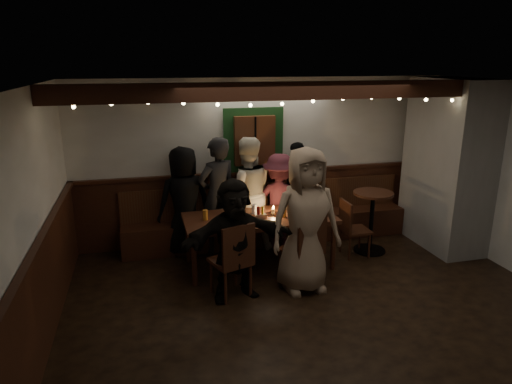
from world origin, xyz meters
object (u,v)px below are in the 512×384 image
object	(u,v)px
chair_end	(351,225)
person_c	(247,194)
high_top	(372,214)
person_a	(184,201)
person_f	(234,240)
dining_table	(259,221)
person_b	(218,196)
chair_near_right	(306,245)
person_d	(279,201)
person_e	(298,193)
person_g	(305,221)
chair_near_left	(234,257)

from	to	relation	value
chair_end	person_c	bearing A→B (deg)	153.72
high_top	person_a	xyz separation A→B (m)	(-2.76, 0.66, 0.22)
high_top	person_f	distance (m)	2.48
dining_table	person_b	distance (m)	0.85
chair_near_right	person_c	world-z (taller)	person_c
chair_near_right	person_c	bearing A→B (deg)	106.63
chair_end	person_a	distance (m)	2.51
chair_end	person_b	distance (m)	2.04
person_c	person_d	xyz separation A→B (m)	(0.50, -0.08, -0.13)
person_a	person_d	size ratio (longest dim) A/B	1.11
dining_table	person_d	distance (m)	0.80
person_c	person_d	distance (m)	0.52
chair_end	person_b	world-z (taller)	person_b
high_top	person_e	bearing A→B (deg)	146.59
chair_end	person_a	xyz separation A→B (m)	(-2.38, 0.74, 0.34)
dining_table	high_top	world-z (taller)	high_top
chair_near_right	high_top	bearing A→B (deg)	31.43
person_a	chair_near_right	bearing A→B (deg)	119.44
chair_near_right	chair_end	xyz separation A→B (m)	(0.99, 0.75, -0.09)
person_a	person_b	world-z (taller)	person_b
chair_end	person_a	world-z (taller)	person_a
person_f	person_c	bearing A→B (deg)	62.68
person_a	high_top	bearing A→B (deg)	153.20
chair_near_right	high_top	world-z (taller)	chair_near_right
chair_end	person_f	distance (m)	2.10
chair_end	person_d	distance (m)	1.15
chair_near_right	person_d	size ratio (longest dim) A/B	0.68
person_d	person_f	distance (m)	1.74
person_c	person_a	bearing A→B (deg)	1.10
person_d	person_g	xyz separation A→B (m)	(-0.10, -1.42, 0.19)
chair_near_right	person_e	size ratio (longest dim) A/B	0.62
person_c	person_f	bearing A→B (deg)	74.71
chair_end	person_g	xyz separation A→B (m)	(-1.03, -0.80, 0.44)
chair_near_left	person_f	world-z (taller)	person_f
high_top	person_b	xyz separation A→B (m)	(-2.27, 0.58, 0.29)
person_a	person_e	distance (m)	1.78
high_top	person_d	distance (m)	1.42
person_e	person_g	distance (m)	1.59
dining_table	person_c	size ratio (longest dim) A/B	1.20
high_top	person_c	distance (m)	1.93
chair_end	high_top	world-z (taller)	high_top
chair_end	high_top	xyz separation A→B (m)	(0.38, 0.08, 0.11)
person_g	high_top	bearing A→B (deg)	29.21
chair_near_right	person_b	distance (m)	1.70
person_f	person_d	bearing A→B (deg)	45.99
chair_end	high_top	size ratio (longest dim) A/B	0.91
dining_table	chair_end	distance (m)	1.42
chair_near_right	person_f	world-z (taller)	person_f
chair_near_right	person_g	size ratio (longest dim) A/B	0.55
person_c	chair_near_left	bearing A→B (deg)	74.65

